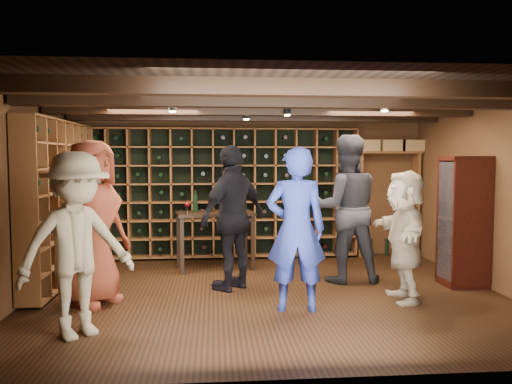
{
  "coord_description": "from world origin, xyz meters",
  "views": [
    {
      "loc": [
        -0.69,
        -6.31,
        1.76
      ],
      "look_at": [
        -0.14,
        0.2,
        1.31
      ],
      "focal_mm": 35.0,
      "sensor_mm": 36.0,
      "label": 1
    }
  ],
  "objects": [
    {
      "name": "ground",
      "position": [
        0.0,
        0.0,
        0.0
      ],
      "size": [
        6.0,
        6.0,
        0.0
      ],
      "primitive_type": "plane",
      "color": "black",
      "rests_on": "ground"
    },
    {
      "name": "room_shell",
      "position": [
        0.0,
        0.05,
        2.42
      ],
      "size": [
        6.0,
        6.0,
        6.0
      ],
      "color": "brown",
      "rests_on": "ground"
    },
    {
      "name": "wine_rack_back",
      "position": [
        -0.52,
        2.33,
        1.15
      ],
      "size": [
        4.65,
        0.3,
        2.2
      ],
      "color": "brown",
      "rests_on": "ground"
    },
    {
      "name": "wine_rack_left",
      "position": [
        -2.83,
        0.82,
        1.15
      ],
      "size": [
        0.3,
        2.65,
        2.2
      ],
      "color": "brown",
      "rests_on": "ground"
    },
    {
      "name": "crate_shelf",
      "position": [
        2.41,
        2.32,
        1.57
      ],
      "size": [
        1.2,
        0.32,
        2.07
      ],
      "color": "brown",
      "rests_on": "ground"
    },
    {
      "name": "display_cabinet",
      "position": [
        2.71,
        0.2,
        0.86
      ],
      "size": [
        0.55,
        0.5,
        1.75
      ],
      "color": "#35100A",
      "rests_on": "ground"
    },
    {
      "name": "man_blue_shirt",
      "position": [
        0.24,
        -0.72,
        0.94
      ],
      "size": [
        0.72,
        0.5,
        1.88
      ],
      "primitive_type": "imported",
      "rotation": [
        0.0,
        0.0,
        3.07
      ],
      "color": "navy",
      "rests_on": "ground"
    },
    {
      "name": "man_grey_suit",
      "position": [
        1.16,
        0.56,
        1.04
      ],
      "size": [
        1.03,
        0.81,
        2.08
      ],
      "primitive_type": "imported",
      "rotation": [
        0.0,
        0.0,
        3.12
      ],
      "color": "black",
      "rests_on": "ground"
    },
    {
      "name": "guest_red_floral",
      "position": [
        -2.14,
        -0.26,
        0.99
      ],
      "size": [
        1.06,
        1.15,
        1.97
      ],
      "primitive_type": "imported",
      "rotation": [
        0.0,
        0.0,
        0.98
      ],
      "color": "maroon",
      "rests_on": "ground"
    },
    {
      "name": "guest_woman_black",
      "position": [
        -0.44,
        0.27,
        0.96
      ],
      "size": [
        1.13,
        1.12,
        1.92
      ],
      "primitive_type": "imported",
      "rotation": [
        0.0,
        0.0,
        3.92
      ],
      "color": "black",
      "rests_on": "ground"
    },
    {
      "name": "guest_khaki",
      "position": [
        -2.03,
        -1.37,
        0.91
      ],
      "size": [
        1.34,
        1.26,
        1.82
      ],
      "primitive_type": "imported",
      "rotation": [
        0.0,
        0.0,
        0.68
      ],
      "color": "gray",
      "rests_on": "ground"
    },
    {
      "name": "guest_beige",
      "position": [
        1.64,
        -0.42,
        0.8
      ],
      "size": [
        0.61,
        1.53,
        1.61
      ],
      "primitive_type": "imported",
      "rotation": [
        0.0,
        0.0,
        4.62
      ],
      "color": "tan",
      "rests_on": "ground"
    },
    {
      "name": "tasting_table",
      "position": [
        -0.68,
        1.52,
        0.8
      ],
      "size": [
        1.29,
        0.8,
        1.19
      ],
      "rotation": [
        0.0,
        0.0,
        0.17
      ],
      "color": "black",
      "rests_on": "ground"
    }
  ]
}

